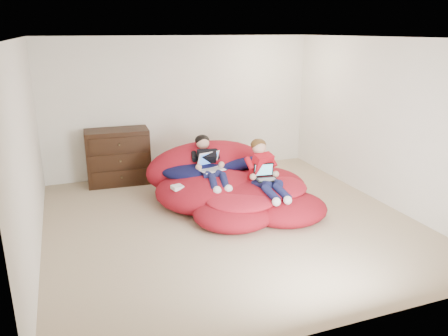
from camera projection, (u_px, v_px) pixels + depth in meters
room_shell at (230, 207)px, 6.12m from camera, size 5.10×5.10×2.77m
dresser at (118, 157)px, 7.61m from camera, size 1.10×0.62×0.96m
beanbag_pile at (231, 186)px, 6.80m from camera, size 2.45×2.42×0.94m
cream_pillow at (182, 157)px, 7.12m from camera, size 0.43×0.28×0.28m
older_boy at (208, 161)px, 6.72m from camera, size 0.36×1.12×0.65m
younger_boy at (264, 169)px, 6.40m from camera, size 0.40×0.98×0.75m
laptop_white at (210, 165)px, 6.66m from camera, size 0.41×0.43×0.25m
laptop_black at (265, 175)px, 6.39m from camera, size 0.33×0.29×0.22m
power_adapter at (177, 187)px, 6.31m from camera, size 0.18×0.18×0.06m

